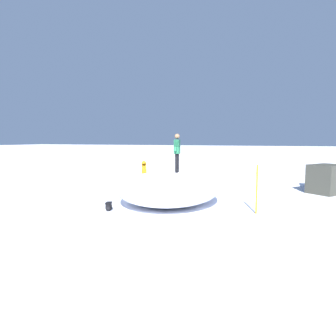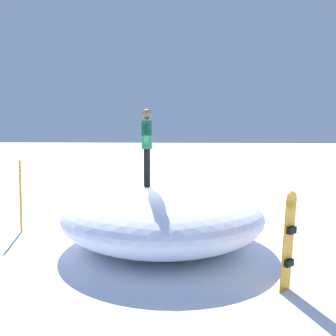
# 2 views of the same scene
# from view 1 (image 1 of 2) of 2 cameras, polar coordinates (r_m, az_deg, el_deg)

# --- Properties ---
(ground) EXTENTS (240.00, 240.00, 0.00)m
(ground) POSITION_cam_1_polar(r_m,az_deg,el_deg) (13.29, -0.37, -6.68)
(ground) COLOR white
(snow_mound) EXTENTS (5.43, 6.35, 1.36)m
(snow_mound) POSITION_cam_1_polar(r_m,az_deg,el_deg) (13.08, 0.18, -3.84)
(snow_mound) COLOR white
(snow_mound) RESTS_ON ground
(snowboarder_standing) EXTENTS (0.29, 1.04, 1.72)m
(snowboarder_standing) POSITION_cam_1_polar(r_m,az_deg,el_deg) (12.98, 1.79, 3.52)
(snowboarder_standing) COLOR black
(snowboarder_standing) RESTS_ON snow_mound
(snowboard_primary_upright) EXTENTS (0.28, 0.30, 1.63)m
(snowboard_primary_upright) POSITION_cam_1_polar(r_m,az_deg,el_deg) (16.42, -4.67, -1.34)
(snowboard_primary_upright) COLOR orange
(snowboard_primary_upright) RESTS_ON ground
(backpack_near) EXTENTS (0.39, 0.61, 0.33)m
(backpack_near) POSITION_cam_1_polar(r_m,az_deg,el_deg) (11.96, -11.53, -7.35)
(backpack_near) COLOR black
(backpack_near) RESTS_ON ground
(trail_marker_pole) EXTENTS (0.10, 0.10, 1.87)m
(trail_marker_pole) POSITION_cam_1_polar(r_m,az_deg,el_deg) (11.58, 16.97, -3.82)
(trail_marker_pole) COLOR orange
(trail_marker_pole) RESTS_ON ground
(rock_outcrop) EXTENTS (3.63, 3.44, 1.51)m
(rock_outcrop) POSITION_cam_1_polar(r_m,az_deg,el_deg) (18.14, 29.40, -2.16)
(rock_outcrop) COLOR #3B343C
(rock_outcrop) RESTS_ON ground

